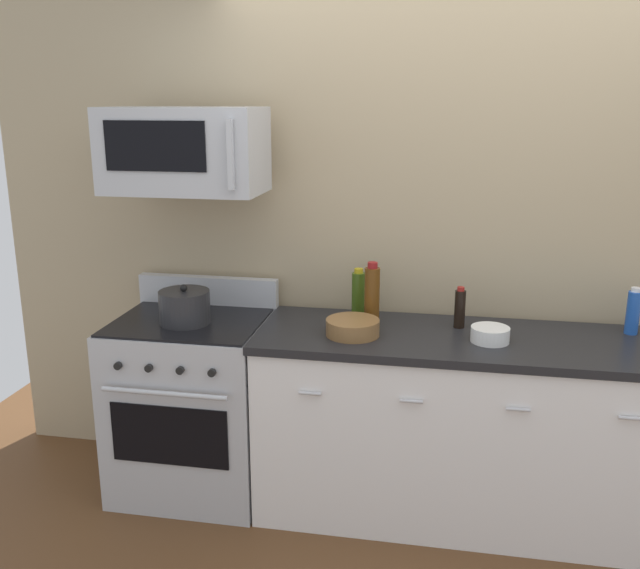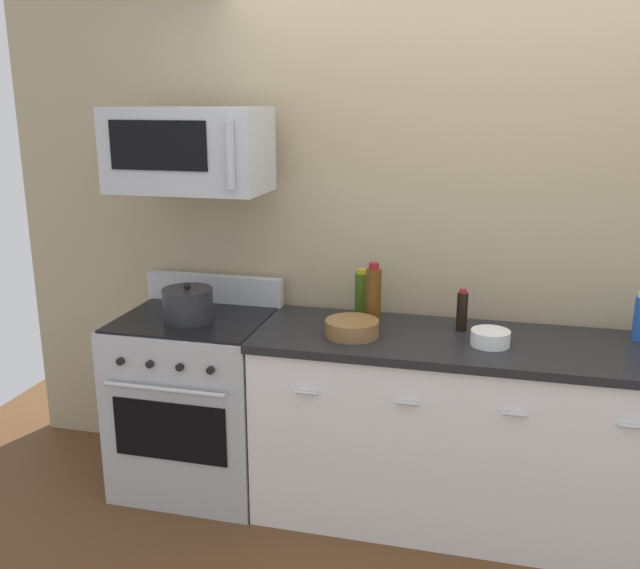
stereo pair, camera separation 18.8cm
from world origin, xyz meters
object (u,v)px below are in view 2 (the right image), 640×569
bowl_wooden_salad (352,327)px  stockpot (188,305)px  bottle_olive_oil (361,294)px  microwave (189,150)px  bottle_soy_sauce_dark (462,311)px  range_oven (197,400)px  bottle_wine_amber (374,296)px  bottle_soda_blue (640,318)px  bowl_white_ceramic (490,337)px

bowl_wooden_salad → stockpot: size_ratio=1.01×
bottle_olive_oil → stockpot: (-0.82, -0.27, -0.03)m
microwave → bottle_soy_sauce_dark: 1.51m
range_oven → bottle_wine_amber: bottle_wine_amber is taller
microwave → bottle_soy_sauce_dark: (1.32, 0.09, -0.73)m
bottle_soda_blue → bottle_soy_sauce_dark: bearing=-175.9°
bottle_soy_sauce_dark → microwave: bearing=-176.2°
bowl_wooden_salad → bottle_wine_amber: bearing=68.9°
bottle_olive_oil → microwave: bearing=-167.8°
bottle_olive_oil → bottle_soy_sauce_dark: bottle_olive_oil is taller
range_oven → bowl_white_ceramic: size_ratio=6.14×
microwave → bowl_white_ceramic: bearing=-3.7°
bottle_soy_sauce_dark → bottle_wine_amber: bearing=-175.8°
bottle_soda_blue → bottle_wine_amber: bearing=-175.9°
bottle_wine_amber → bowl_wooden_salad: bearing=-111.1°
microwave → bowl_wooden_salad: 1.15m
range_oven → bottle_olive_oil: 1.02m
stockpot → bottle_wine_amber: bearing=9.7°
bottle_soda_blue → bowl_wooden_salad: size_ratio=0.89×
bowl_white_ceramic → stockpot: size_ratio=0.70×
microwave → bowl_wooden_salad: microwave is taller
bottle_wine_amber → bowl_white_ceramic: bearing=-15.2°
bottle_wine_amber → bottle_soy_sauce_dark: 0.42m
bottle_wine_amber → bowl_wooden_salad: bottle_wine_amber is taller
bottle_olive_oil → stockpot: bearing=-161.4°
bowl_wooden_salad → stockpot: stockpot is taller
bowl_wooden_salad → stockpot: bearing=178.4°
microwave → bowl_wooden_salad: size_ratio=2.98×
range_oven → bottle_soda_blue: 2.19m
bottle_wine_amber → microwave: bearing=-176.4°
bottle_soda_blue → bowl_white_ceramic: bearing=-160.1°
bottle_olive_oil → bottle_soy_sauce_dark: size_ratio=1.23×
bottle_soda_blue → bowl_white_ceramic: (-0.66, -0.24, -0.07)m
bottle_olive_oil → bowl_wooden_salad: 0.31m
bottle_olive_oil → bowl_white_ceramic: 0.70m
stockpot → microwave: bearing=89.9°
range_oven → bottle_soy_sauce_dark: (1.32, 0.13, 0.55)m
bottle_soda_blue → bottle_soy_sauce_dark: 0.80m
microwave → range_oven: bearing=-90.3°
range_oven → bowl_wooden_salad: (0.83, -0.08, 0.49)m
bottle_soy_sauce_dark → bowl_wooden_salad: bottle_soy_sauce_dark is taller
bottle_soy_sauce_dark → stockpot: bottle_soy_sauce_dark is taller
range_oven → bowl_white_ceramic: 1.54m
bottle_soy_sauce_dark → bottle_olive_oil: bearing=169.8°
bottle_soda_blue → bowl_wooden_salad: (-1.28, -0.26, -0.07)m
bowl_wooden_salad → bowl_white_ceramic: bearing=2.3°
microwave → bowl_wooden_salad: (0.83, -0.12, -0.79)m
range_oven → bottle_soda_blue: size_ratio=4.78×
bottle_soda_blue → stockpot: (-2.11, -0.24, -0.02)m
microwave → bowl_wooden_salad: bearing=-8.3°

